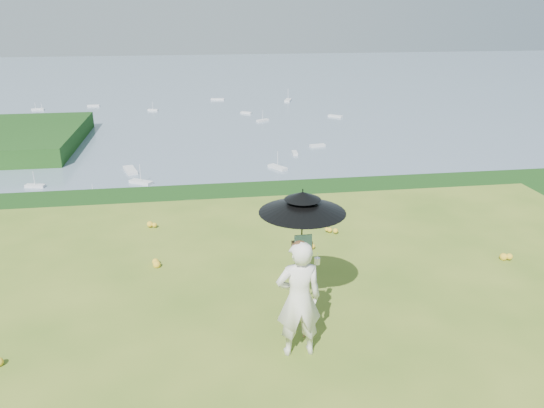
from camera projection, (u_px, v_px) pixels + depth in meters
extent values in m
plane|color=#506F1F|center=(329.00, 386.00, 6.53)|extent=(14.00, 14.00, 0.00)
cube|color=black|center=(224.00, 390.00, 49.11)|extent=(140.00, 56.00, 22.00)
cube|color=slate|center=(210.00, 264.00, 88.61)|extent=(170.00, 28.00, 8.00)
plane|color=slate|center=(195.00, 96.00, 240.75)|extent=(700.00, 700.00, 0.00)
imported|color=white|center=(299.00, 299.00, 6.88)|extent=(0.61, 0.40, 1.65)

